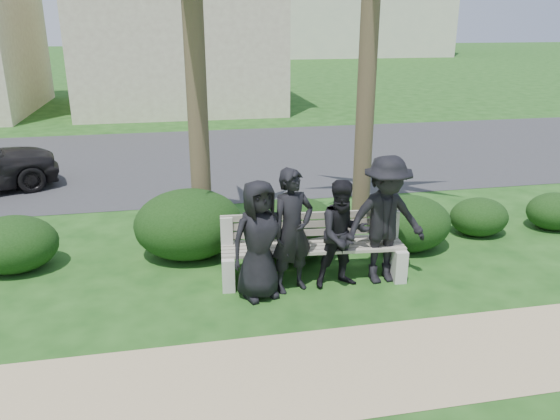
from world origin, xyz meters
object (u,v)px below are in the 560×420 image
(park_bench, at_px, (313,252))
(man_c, at_px, (343,234))
(man_d, at_px, (385,220))
(man_b, at_px, (292,231))
(man_a, at_px, (259,240))

(park_bench, xyz_separation_m, man_c, (0.35, -0.30, 0.36))
(man_d, bearing_deg, man_b, 176.68)
(man_a, relative_size, man_c, 1.06)
(man_a, bearing_deg, man_d, -12.96)
(man_b, height_order, man_c, man_b)
(man_a, bearing_deg, man_b, -3.11)
(man_b, height_order, man_d, man_d)
(man_b, bearing_deg, man_d, -19.59)
(man_a, distance_m, man_d, 1.81)
(man_a, height_order, man_d, man_d)
(man_c, bearing_deg, man_a, -179.85)
(park_bench, bearing_deg, man_b, -138.37)
(park_bench, relative_size, man_c, 1.72)
(man_a, height_order, man_b, man_b)
(park_bench, distance_m, man_c, 0.58)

